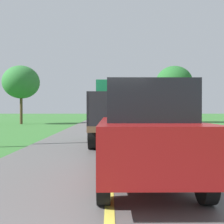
% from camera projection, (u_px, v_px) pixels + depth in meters
% --- Properties ---
extents(banana_truck_near, '(2.38, 5.82, 2.80)m').
position_uv_depth(banana_truck_near, '(119.00, 110.00, 12.18)').
color(banana_truck_near, '#2D2D30').
rests_on(banana_truck_near, road_surface).
extents(banana_truck_far, '(2.38, 5.81, 2.80)m').
position_uv_depth(banana_truck_far, '(111.00, 110.00, 27.64)').
color(banana_truck_far, '#2D2D30').
rests_on(banana_truck_far, road_surface).
extents(roadside_tree_near_left, '(3.79, 3.79, 6.07)m').
position_uv_depth(roadside_tree_near_left, '(21.00, 82.00, 28.13)').
color(roadside_tree_near_left, '#4C3823').
rests_on(roadside_tree_near_left, ground).
extents(roadside_tree_mid_right, '(4.17, 4.17, 6.54)m').
position_uv_depth(roadside_tree_mid_right, '(174.00, 82.00, 31.34)').
color(roadside_tree_mid_right, '#4C3823').
rests_on(roadside_tree_mid_right, ground).
extents(following_car, '(1.74, 4.10, 1.92)m').
position_uv_depth(following_car, '(145.00, 132.00, 5.29)').
color(following_car, maroon).
rests_on(following_car, road_surface).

